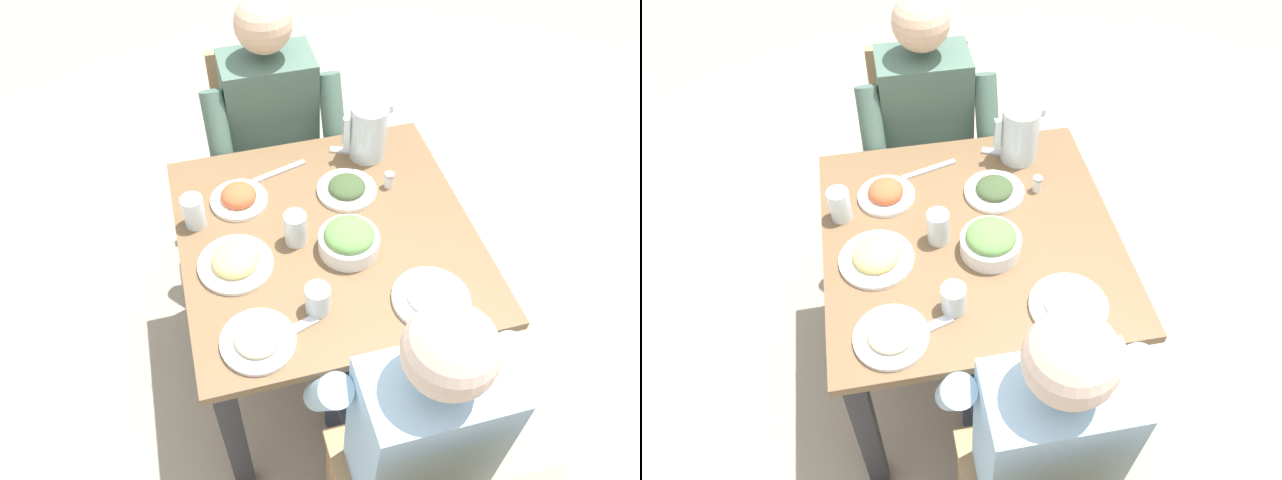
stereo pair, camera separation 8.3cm
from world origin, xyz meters
TOP-DOWN VIEW (x-y plane):
  - ground_plane at (0.00, 0.00)m, footprint 8.00×8.00m
  - dining_table at (0.00, 0.00)m, footprint 0.86×0.86m
  - chair_near at (0.05, -0.74)m, footprint 0.40×0.40m
  - diner_near at (0.05, -0.53)m, footprint 0.48×0.53m
  - diner_far at (-0.07, 0.53)m, footprint 0.48×0.53m
  - water_pitcher at (-0.22, -0.31)m, footprint 0.16×0.12m
  - salad_bowl at (-0.04, 0.07)m, footprint 0.17×0.17m
  - plate_fries at (0.28, 0.05)m, footprint 0.21×0.21m
  - plate_beans at (0.27, 0.31)m, footprint 0.19×0.19m
  - plate_rice_curry at (0.23, -0.20)m, footprint 0.18×0.18m
  - plate_yoghurt at (-0.21, 0.30)m, footprint 0.21×0.21m
  - plate_dolmas at (-0.11, -0.16)m, footprint 0.19×0.19m
  - water_glass_by_pitcher at (0.37, -0.14)m, footprint 0.07×0.07m
  - water_glass_far_right at (0.09, -0.00)m, footprint 0.07×0.07m
  - water_glass_near_left at (0.09, 0.25)m, footprint 0.07×0.07m
  - salt_shaker at (-0.24, -0.15)m, footprint 0.03×0.03m
  - fork_near at (-0.19, -0.33)m, footprint 0.17×0.09m
  - knife_near at (0.08, -0.30)m, footprint 0.18×0.07m
  - fork_far at (0.18, 0.30)m, footprint 0.17×0.07m

SIDE VIEW (x-z plane):
  - ground_plane at x=0.00m, z-range 0.00..0.00m
  - chair_near at x=0.05m, z-range 0.06..0.93m
  - dining_table at x=0.00m, z-range 0.24..0.98m
  - diner_near at x=0.05m, z-range 0.06..1.23m
  - diner_far at x=-0.07m, z-range 0.06..1.23m
  - fork_near at x=-0.19m, z-range 0.74..0.75m
  - knife_near at x=0.08m, z-range 0.74..0.75m
  - fork_far at x=0.18m, z-range 0.74..0.75m
  - plate_beans at x=0.27m, z-range 0.73..0.77m
  - plate_dolmas at x=-0.11m, z-range 0.73..0.77m
  - plate_yoghurt at x=-0.21m, z-range 0.73..0.78m
  - plate_fries at x=0.28m, z-range 0.73..0.79m
  - plate_rice_curry at x=0.23m, z-range 0.73..0.79m
  - salt_shaker at x=-0.24m, z-range 0.74..0.79m
  - salad_bowl at x=-0.04m, z-range 0.73..0.83m
  - water_glass_near_left at x=0.09m, z-range 0.74..0.83m
  - water_glass_by_pitcher at x=0.37m, z-range 0.74..0.84m
  - water_glass_far_right at x=0.09m, z-range 0.74..0.84m
  - water_pitcher at x=-0.22m, z-range 0.74..0.93m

